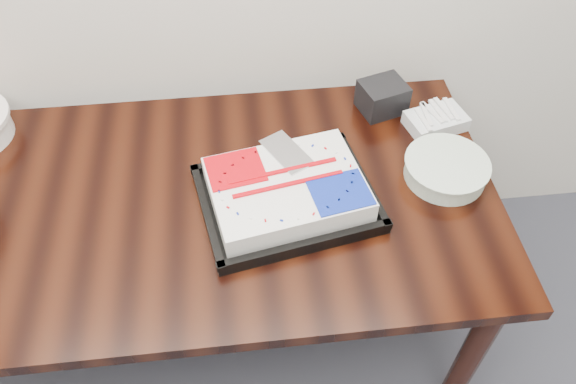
{
  "coord_description": "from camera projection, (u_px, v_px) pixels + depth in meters",
  "views": [
    {
      "loc": [
        0.19,
        0.96,
        1.95
      ],
      "look_at": [
        0.3,
        1.93,
        0.83
      ],
      "focal_mm": 35.0,
      "sensor_mm": 36.0,
      "label": 1
    }
  ],
  "objects": [
    {
      "name": "table",
      "position": [
        182.0,
        220.0,
        1.63
      ],
      "size": [
        1.8,
        0.9,
        0.75
      ],
      "color": "black",
      "rests_on": "ground"
    },
    {
      "name": "cake_tray",
      "position": [
        287.0,
        192.0,
        1.53
      ],
      "size": [
        0.52,
        0.44,
        0.1
      ],
      "color": "black",
      "rests_on": "table"
    },
    {
      "name": "plate_stack",
      "position": [
        446.0,
        169.0,
        1.61
      ],
      "size": [
        0.24,
        0.24,
        0.06
      ],
      "color": "white",
      "rests_on": "table"
    },
    {
      "name": "fork_bag",
      "position": [
        436.0,
        120.0,
        1.75
      ],
      "size": [
        0.2,
        0.16,
        0.05
      ],
      "color": "silver",
      "rests_on": "table"
    },
    {
      "name": "napkin_box",
      "position": [
        382.0,
        97.0,
        1.79
      ],
      "size": [
        0.16,
        0.15,
        0.1
      ],
      "primitive_type": "cube",
      "rotation": [
        0.0,
        0.0,
        0.29
      ],
      "color": "black",
      "rests_on": "table"
    }
  ]
}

